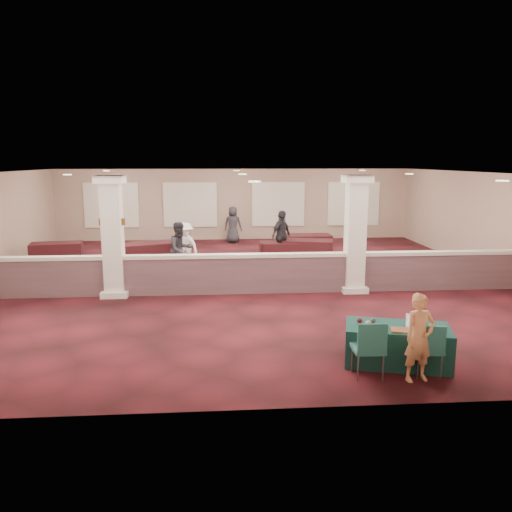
{
  "coord_description": "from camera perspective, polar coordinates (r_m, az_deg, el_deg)",
  "views": [
    {
      "loc": [
        -0.69,
        -14.73,
        3.6
      ],
      "look_at": [
        0.25,
        -2.0,
        1.13
      ],
      "focal_mm": 35.0,
      "sensor_mm": 36.0,
      "label": 1
    }
  ],
  "objects": [
    {
      "name": "far_table_back_center",
      "position": [
        18.37,
        2.94,
        0.65
      ],
      "size": [
        1.59,
        0.8,
        0.64
      ],
      "primitive_type": "cube",
      "rotation": [
        0.0,
        0.0,
        0.0
      ],
      "color": "black",
      "rests_on": "ground"
    },
    {
      "name": "far_table_front_left",
      "position": [
        17.73,
        -12.46,
        0.23
      ],
      "size": [
        2.1,
        1.54,
        0.77
      ],
      "primitive_type": "cube",
      "rotation": [
        0.0,
        0.0,
        0.35
      ],
      "color": "black",
      "rests_on": "ground"
    },
    {
      "name": "scissors",
      "position": [
        9.1,
        20.01,
        -8.31
      ],
      "size": [
        0.12,
        0.06,
        0.01
      ],
      "primitive_type": "cube",
      "rotation": [
        0.0,
        0.0,
        -0.26
      ],
      "color": "red",
      "rests_on": "near_table"
    },
    {
      "name": "conf_chair_side",
      "position": [
        8.56,
        12.86,
        -9.89
      ],
      "size": [
        0.51,
        0.52,
        1.01
      ],
      "rotation": [
        0.0,
        0.0,
        -0.02
      ],
      "color": "#1E5A57",
      "rests_on": "ground"
    },
    {
      "name": "sconce_right",
      "position": [
        13.56,
        -14.97,
        3.8
      ],
      "size": [
        0.12,
        0.12,
        0.18
      ],
      "color": "brown",
      "rests_on": "column_left"
    },
    {
      "name": "far_table_back_left",
      "position": [
        19.13,
        -21.83,
        0.38
      ],
      "size": [
        1.87,
        1.18,
        0.71
      ],
      "primitive_type": "cube",
      "rotation": [
        0.0,
        0.0,
        0.19
      ],
      "color": "black",
      "rests_on": "ground"
    },
    {
      "name": "far_table_front_right",
      "position": [
        18.3,
        5.9,
        0.71
      ],
      "size": [
        1.97,
        1.31,
        0.73
      ],
      "primitive_type": "cube",
      "rotation": [
        0.0,
        0.0,
        -0.24
      ],
      "color": "black",
      "rests_on": "ground"
    },
    {
      "name": "near_table",
      "position": [
        9.39,
        15.81,
        -9.76
      ],
      "size": [
        1.99,
        1.34,
        0.7
      ],
      "primitive_type": "cube",
      "rotation": [
        0.0,
        0.0,
        -0.26
      ],
      "color": "#0E3534",
      "rests_on": "ground"
    },
    {
      "name": "wall_front",
      "position": [
        7.05,
        1.56,
        -5.53
      ],
      "size": [
        16.0,
        0.04,
        3.2
      ],
      "primitive_type": "cube",
      "color": "gray",
      "rests_on": "ground"
    },
    {
      "name": "wall_back",
      "position": [
        22.83,
        -2.47,
        5.91
      ],
      "size": [
        16.0,
        0.04,
        3.2
      ],
      "primitive_type": "cube",
      "color": "gray",
      "rests_on": "ground"
    },
    {
      "name": "attendee_b",
      "position": [
        16.84,
        -8.05,
        1.17
      ],
      "size": [
        1.07,
        0.95,
        1.55
      ],
      "primitive_type": "imported",
      "rotation": [
        0.0,
        0.0,
        -0.63
      ],
      "color": "silver",
      "rests_on": "ground"
    },
    {
      "name": "conf_chair_main",
      "position": [
        8.92,
        19.16,
        -9.66
      ],
      "size": [
        0.52,
        0.52,
        0.93
      ],
      "rotation": [
        0.0,
        0.0,
        -0.12
      ],
      "color": "#1E5A57",
      "rests_on": "ground"
    },
    {
      "name": "far_table_front_center",
      "position": [
        18.18,
        3.34,
        0.56
      ],
      "size": [
        1.64,
        0.85,
        0.65
      ],
      "primitive_type": "cube",
      "rotation": [
        0.0,
        0.0,
        -0.03
      ],
      "color": "black",
      "rests_on": "ground"
    },
    {
      "name": "knitting",
      "position": [
        9.05,
        16.37,
        -8.14
      ],
      "size": [
        0.44,
        0.37,
        0.03
      ],
      "primitive_type": "cube",
      "rotation": [
        0.0,
        0.0,
        -0.26
      ],
      "color": "#B6641D",
      "rests_on": "near_table"
    },
    {
      "name": "column_left",
      "position": [
        13.67,
        -16.05,
        2.26
      ],
      "size": [
        0.72,
        0.72,
        3.2
      ],
      "color": "white",
      "rests_on": "ground"
    },
    {
      "name": "wall_right",
      "position": [
        17.22,
        26.18,
        3.15
      ],
      "size": [
        0.04,
        16.0,
        3.2
      ],
      "primitive_type": "cube",
      "color": "gray",
      "rests_on": "ground"
    },
    {
      "name": "attendee_d",
      "position": [
        21.92,
        -2.65,
        3.59
      ],
      "size": [
        0.87,
        0.61,
        1.6
      ],
      "primitive_type": "imported",
      "rotation": [
        0.0,
        0.0,
        2.89
      ],
      "color": "black",
      "rests_on": "ground"
    },
    {
      "name": "column_right",
      "position": [
        13.87,
        11.27,
        2.6
      ],
      "size": [
        0.72,
        0.72,
        3.2
      ],
      "color": "white",
      "rests_on": "ground"
    },
    {
      "name": "sconce_left",
      "position": [
        13.68,
        -17.28,
        3.73
      ],
      "size": [
        0.12,
        0.12,
        0.18
      ],
      "color": "brown",
      "rests_on": "column_left"
    },
    {
      "name": "far_table_back_right",
      "position": [
        19.49,
        5.82,
        1.36
      ],
      "size": [
        1.85,
        0.95,
        0.75
      ],
      "primitive_type": "cube",
      "rotation": [
        0.0,
        0.0,
        0.02
      ],
      "color": "black",
      "rests_on": "ground"
    },
    {
      "name": "yarn_red",
      "position": [
        9.26,
        11.77,
        -7.25
      ],
      "size": [
        0.1,
        0.1,
        0.1
      ],
      "primitive_type": "sphere",
      "color": "#5A121D",
      "rests_on": "near_table"
    },
    {
      "name": "attendee_a",
      "position": [
        15.67,
        -8.63,
        0.73
      ],
      "size": [
        0.93,
        0.85,
        1.71
      ],
      "primitive_type": "imported",
      "rotation": [
        0.0,
        0.0,
        0.63
      ],
      "color": "black",
      "rests_on": "ground"
    },
    {
      "name": "yarn_cream",
      "position": [
        9.13,
        12.69,
        -7.53
      ],
      "size": [
        0.11,
        0.11,
        0.11
      ],
      "primitive_type": "sphere",
      "color": "beige",
      "rests_on": "near_table"
    },
    {
      "name": "yarn_grey",
      "position": [
        9.33,
        13.24,
        -7.16
      ],
      "size": [
        0.1,
        0.1,
        0.1
      ],
      "primitive_type": "sphere",
      "color": "#49484D",
      "rests_on": "near_table"
    },
    {
      "name": "laptop_base",
      "position": [
        9.26,
        17.74,
        -7.82
      ],
      "size": [
        0.36,
        0.29,
        0.02
      ],
      "primitive_type": "cube",
      "rotation": [
        0.0,
        0.0,
        -0.26
      ],
      "color": "silver",
      "rests_on": "near_table"
    },
    {
      "name": "laptop_screen",
      "position": [
        9.33,
        17.7,
        -6.94
      ],
      "size": [
        0.31,
        0.09,
        0.21
      ],
      "primitive_type": "cube",
      "rotation": [
        0.0,
        0.0,
        -0.26
      ],
      "color": "silver",
      "rests_on": "near_table"
    },
    {
      "name": "screen_glow",
      "position": [
        9.32,
        17.7,
        -7.04
      ],
      "size": [
        0.28,
        0.08,
        0.18
      ],
      "primitive_type": "cube",
      "rotation": [
        0.0,
        0.0,
        -0.26
      ],
      "color": "silver",
      "rests_on": "near_table"
    },
    {
      "name": "attendee_c",
      "position": [
        18.04,
        2.9,
        2.34
      ],
      "size": [
        1.08,
        1.14,
        1.81
      ],
      "primitive_type": "imported",
      "rotation": [
        0.0,
        0.0,
        0.85
      ],
      "color": "black",
      "rests_on": "ground"
    },
    {
      "name": "woman",
      "position": [
        8.68,
        18.16,
        -8.86
      ],
      "size": [
        0.6,
        0.47,
        1.48
      ],
      "primitive_type": "imported",
      "rotation": [
        0.0,
        0.0,
        0.23
      ],
      "color": "tan",
      "rests_on": "ground"
    },
    {
      "name": "ceiling",
      "position": [
        14.75,
        -1.55,
        9.39
      ],
      "size": [
        16.0,
        16.0,
        0.02
      ],
      "primitive_type": "cube",
      "color": "silver",
      "rests_on": "wall_back"
    },
    {
      "name": "ground",
      "position": [
        15.18,
        -1.49,
        -2.78
      ],
      "size": [
        16.0,
        16.0,
        0.0
      ],
      "primitive_type": "plane",
      "color": "#4A121A",
      "rests_on": "ground"
    },
    {
      "name": "partition_wall",
      "position": [
        13.59,
        -1.2,
        -1.95
      ],
      "size": [
        15.6,
        0.28,
        1.1
      ],
      "color": "#50363C",
      "rests_on": "ground"
    }
  ]
}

